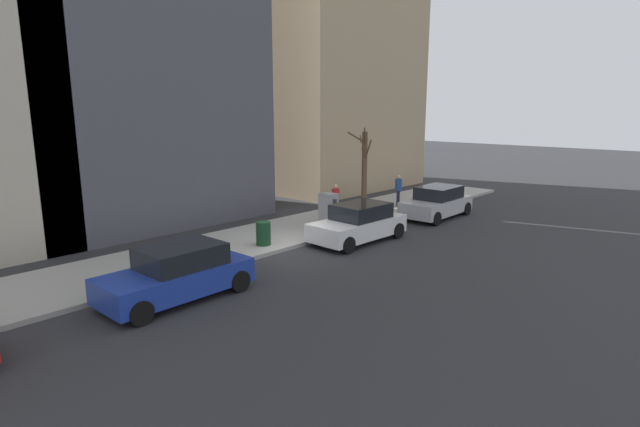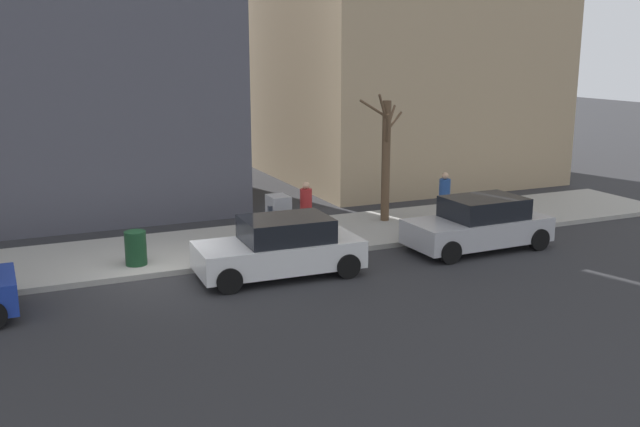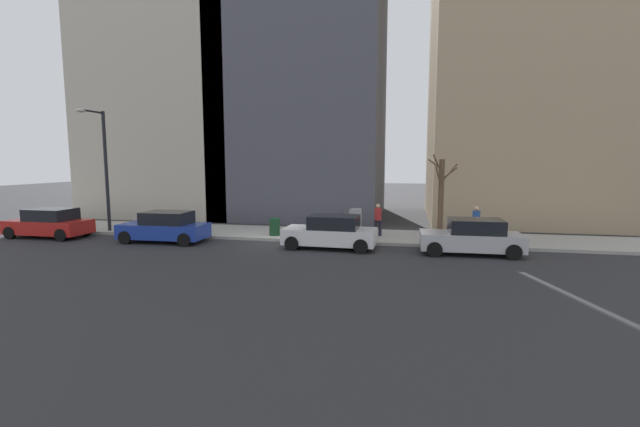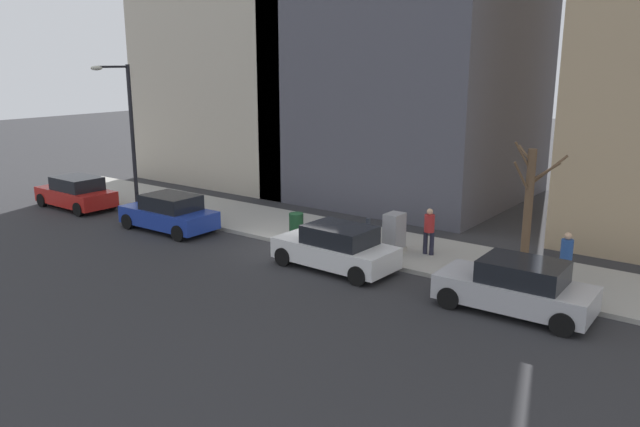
# 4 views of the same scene
# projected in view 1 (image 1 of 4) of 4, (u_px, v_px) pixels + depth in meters

# --- Properties ---
(ground_plane) EXTENTS (120.00, 120.00, 0.00)m
(ground_plane) POSITION_uv_depth(u_px,v_px,m) (291.00, 250.00, 18.87)
(ground_plane) COLOR #2B2B2D
(sidewalk) EXTENTS (4.00, 36.00, 0.15)m
(sidewalk) POSITION_uv_depth(u_px,v_px,m) (257.00, 239.00, 20.19)
(sidewalk) COLOR #9E9B93
(sidewalk) RESTS_ON ground
(parked_car_silver) EXTENTS (2.01, 4.24, 1.52)m
(parked_car_silver) POSITION_uv_depth(u_px,v_px,m) (437.00, 203.00, 24.36)
(parked_car_silver) COLOR #B7B7BC
(parked_car_silver) RESTS_ON ground
(parked_car_white) EXTENTS (2.04, 4.25, 1.52)m
(parked_car_white) POSITION_uv_depth(u_px,v_px,m) (359.00, 223.00, 19.96)
(parked_car_white) COLOR white
(parked_car_white) RESTS_ON ground
(parked_car_blue) EXTENTS (1.98, 4.23, 1.52)m
(parked_car_blue) POSITION_uv_depth(u_px,v_px,m) (178.00, 274.00, 13.89)
(parked_car_blue) COLOR #1E389E
(parked_car_blue) RESTS_ON ground
(parking_meter) EXTENTS (0.14, 0.10, 1.35)m
(parking_meter) POSITION_uv_depth(u_px,v_px,m) (335.00, 211.00, 21.12)
(parking_meter) COLOR slate
(parking_meter) RESTS_ON sidewalk
(utility_box) EXTENTS (0.83, 0.61, 1.43)m
(utility_box) POSITION_uv_depth(u_px,v_px,m) (328.00, 210.00, 22.12)
(utility_box) COLOR #A8A399
(utility_box) RESTS_ON sidewalk
(bare_tree) EXTENTS (1.68, 1.55, 4.17)m
(bare_tree) POSITION_uv_depth(u_px,v_px,m) (364.00, 167.00, 25.75)
(bare_tree) COLOR brown
(bare_tree) RESTS_ON sidewalk
(trash_bin) EXTENTS (0.56, 0.56, 0.90)m
(trash_bin) POSITION_uv_depth(u_px,v_px,m) (263.00, 233.00, 18.91)
(trash_bin) COLOR #14381E
(trash_bin) RESTS_ON sidewalk
(pedestrian_near_meter) EXTENTS (0.36, 0.37, 1.66)m
(pedestrian_near_meter) POSITION_uv_depth(u_px,v_px,m) (398.00, 188.00, 26.43)
(pedestrian_near_meter) COLOR #1E1E2D
(pedestrian_near_meter) RESTS_ON sidewalk
(pedestrian_midblock) EXTENTS (0.36, 0.40, 1.66)m
(pedestrian_midblock) POSITION_uv_depth(u_px,v_px,m) (335.00, 200.00, 23.21)
(pedestrian_midblock) COLOR #1E1E2D
(pedestrian_midblock) RESTS_ON sidewalk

